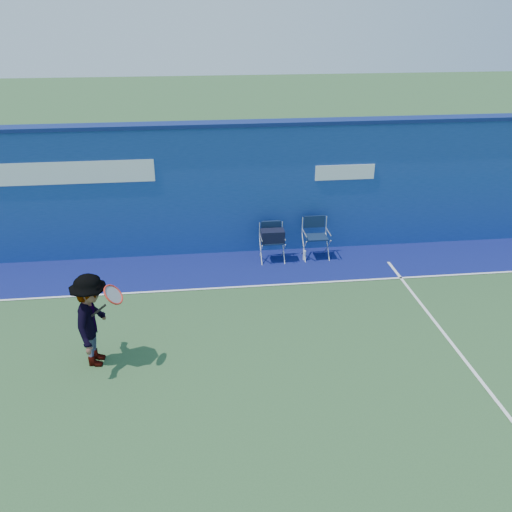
{
  "coord_description": "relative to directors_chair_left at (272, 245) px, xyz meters",
  "views": [
    {
      "loc": [
        0.13,
        -6.86,
        5.47
      ],
      "look_at": [
        1.24,
        2.6,
        1.0
      ],
      "focal_mm": 38.0,
      "sensor_mm": 36.0,
      "label": 1
    }
  ],
  "objects": [
    {
      "name": "tennis_player",
      "position": [
        -3.46,
        -3.58,
        0.43
      ],
      "size": [
        0.93,
        1.1,
        1.62
      ],
      "color": "#EA4738",
      "rests_on": "ground"
    },
    {
      "name": "court_lines",
      "position": [
        -1.83,
        -3.84,
        -0.37
      ],
      "size": [
        24.0,
        12.0,
        0.01
      ],
      "color": "white",
      "rests_on": "out_of_bounds_strip"
    },
    {
      "name": "directors_chair_right",
      "position": [
        1.04,
        0.06,
        -0.08
      ],
      "size": [
        0.57,
        0.51,
        0.95
      ],
      "color": "silver",
      "rests_on": "ground"
    },
    {
      "name": "out_of_bounds_strip",
      "position": [
        -1.83,
        -0.34,
        -0.38
      ],
      "size": [
        24.0,
        1.8,
        0.01
      ],
      "primitive_type": "cube",
      "color": "#0D1556",
      "rests_on": "ground"
    },
    {
      "name": "ground",
      "position": [
        -1.83,
        -4.44,
        -0.38
      ],
      "size": [
        80.0,
        80.0,
        0.0
      ],
      "primitive_type": "plane",
      "color": "#2F522C",
      "rests_on": "ground"
    },
    {
      "name": "directors_chair_left",
      "position": [
        0.0,
        0.0,
        0.0
      ],
      "size": [
        0.53,
        0.49,
        0.9
      ],
      "color": "silver",
      "rests_on": "ground"
    },
    {
      "name": "stadium_wall",
      "position": [
        -1.84,
        0.75,
        1.17
      ],
      "size": [
        24.0,
        0.5,
        3.08
      ],
      "color": "navy",
      "rests_on": "ground"
    },
    {
      "name": "water_bottle",
      "position": [
        0.75,
        -0.08,
        -0.26
      ],
      "size": [
        0.07,
        0.07,
        0.23
      ],
      "primitive_type": "cylinder",
      "color": "silver",
      "rests_on": "ground"
    }
  ]
}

